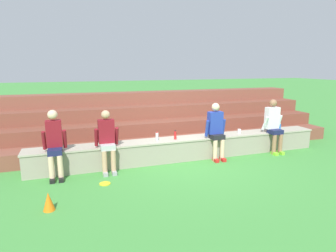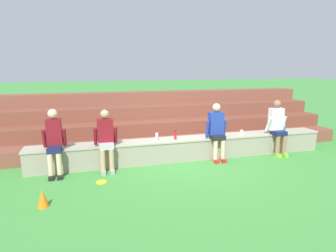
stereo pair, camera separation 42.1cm
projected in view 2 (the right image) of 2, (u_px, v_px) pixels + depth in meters
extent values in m
plane|color=#428E3D|center=(189.00, 162.00, 7.26)|extent=(80.00, 80.00, 0.00)
cube|color=gray|center=(186.00, 149.00, 7.46)|extent=(7.68, 0.54, 0.55)
cube|color=#ABA28E|center=(186.00, 139.00, 7.40)|extent=(7.72, 0.58, 0.04)
cube|color=brown|center=(177.00, 144.00, 8.19)|extent=(10.24, 0.68, 0.38)
cube|color=brown|center=(171.00, 133.00, 8.79)|extent=(10.24, 0.68, 0.76)
cube|color=brown|center=(165.00, 122.00, 9.39)|extent=(10.24, 0.68, 1.14)
cube|color=brown|center=(160.00, 113.00, 9.99)|extent=(10.24, 0.68, 1.51)
cylinder|color=beige|center=(51.00, 167.00, 6.13)|extent=(0.11, 0.11, 0.55)
cylinder|color=beige|center=(59.00, 166.00, 6.18)|extent=(0.11, 0.11, 0.55)
cube|color=black|center=(51.00, 178.00, 6.14)|extent=(0.10, 0.22, 0.08)
cube|color=black|center=(60.00, 177.00, 6.19)|extent=(0.10, 0.22, 0.08)
cube|color=#191E47|center=(54.00, 149.00, 6.22)|extent=(0.29, 0.35, 0.12)
cube|color=maroon|center=(54.00, 132.00, 6.33)|extent=(0.32, 0.20, 0.58)
sphere|color=beige|center=(53.00, 114.00, 6.25)|extent=(0.21, 0.21, 0.21)
cylinder|color=maroon|center=(44.00, 139.00, 6.28)|extent=(0.08, 0.19, 0.43)
cylinder|color=maroon|center=(64.00, 137.00, 6.39)|extent=(0.08, 0.19, 0.43)
cylinder|color=tan|center=(103.00, 162.00, 6.43)|extent=(0.11, 0.11, 0.55)
cylinder|color=tan|center=(112.00, 161.00, 6.49)|extent=(0.11, 0.11, 0.55)
cube|color=#99999E|center=(104.00, 172.00, 6.45)|extent=(0.10, 0.22, 0.08)
cube|color=#99999E|center=(112.00, 171.00, 6.50)|extent=(0.10, 0.22, 0.08)
cube|color=#B2B2B7|center=(106.00, 146.00, 6.52)|extent=(0.32, 0.33, 0.12)
cube|color=maroon|center=(105.00, 130.00, 6.58)|extent=(0.35, 0.20, 0.53)
sphere|color=tan|center=(105.00, 114.00, 6.50)|extent=(0.19, 0.19, 0.19)
cylinder|color=maroon|center=(95.00, 136.00, 6.53)|extent=(0.08, 0.20, 0.42)
cylinder|color=maroon|center=(116.00, 135.00, 6.65)|extent=(0.08, 0.21, 0.42)
cylinder|color=beige|center=(215.00, 152.00, 7.19)|extent=(0.11, 0.11, 0.55)
cylinder|color=beige|center=(223.00, 151.00, 7.25)|extent=(0.11, 0.11, 0.55)
cube|color=red|center=(216.00, 161.00, 7.20)|extent=(0.10, 0.22, 0.08)
cube|color=red|center=(223.00, 160.00, 7.26)|extent=(0.10, 0.22, 0.08)
cube|color=black|center=(218.00, 137.00, 7.26)|extent=(0.33, 0.29, 0.12)
cube|color=#23389E|center=(216.00, 123.00, 7.31)|extent=(0.37, 0.20, 0.57)
sphere|color=beige|center=(216.00, 107.00, 7.22)|extent=(0.20, 0.20, 0.20)
cylinder|color=#23389E|center=(208.00, 129.00, 7.25)|extent=(0.08, 0.15, 0.43)
cylinder|color=#23389E|center=(224.00, 128.00, 7.38)|extent=(0.08, 0.15, 0.43)
cylinder|color=#996B4C|center=(277.00, 146.00, 7.65)|extent=(0.11, 0.11, 0.55)
cylinder|color=#996B4C|center=(284.00, 146.00, 7.71)|extent=(0.11, 0.11, 0.55)
cube|color=#8CD833|center=(278.00, 155.00, 7.66)|extent=(0.10, 0.22, 0.08)
cube|color=#8CD833|center=(284.00, 155.00, 7.72)|extent=(0.10, 0.22, 0.08)
cube|color=#191E47|center=(279.00, 133.00, 7.73)|extent=(0.33, 0.31, 0.12)
cube|color=white|center=(276.00, 119.00, 7.82)|extent=(0.37, 0.20, 0.60)
sphere|color=#996B4C|center=(277.00, 104.00, 7.73)|extent=(0.20, 0.20, 0.20)
cylinder|color=white|center=(268.00, 124.00, 7.76)|extent=(0.08, 0.25, 0.42)
cylinder|color=white|center=(283.00, 124.00, 7.89)|extent=(0.08, 0.19, 0.43)
cylinder|color=blue|center=(284.00, 128.00, 8.11)|extent=(0.06, 0.06, 0.18)
cylinder|color=white|center=(285.00, 125.00, 8.08)|extent=(0.04, 0.04, 0.02)
cylinder|color=red|center=(175.00, 135.00, 7.25)|extent=(0.06, 0.06, 0.21)
cylinder|color=black|center=(175.00, 131.00, 7.23)|extent=(0.04, 0.04, 0.02)
cylinder|color=silver|center=(157.00, 136.00, 7.16)|extent=(0.07, 0.07, 0.19)
cylinder|color=red|center=(157.00, 132.00, 7.14)|extent=(0.04, 0.04, 0.02)
cylinder|color=white|center=(242.00, 132.00, 7.80)|extent=(0.09, 0.09, 0.12)
cylinder|color=yellow|center=(102.00, 182.00, 5.98)|extent=(0.23, 0.23, 0.02)
cone|color=orange|center=(43.00, 198.00, 4.92)|extent=(0.19, 0.19, 0.32)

